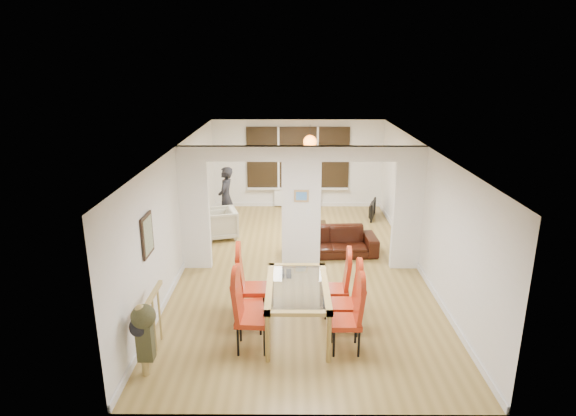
{
  "coord_description": "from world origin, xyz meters",
  "views": [
    {
      "loc": [
        -0.23,
        -9.47,
        4.22
      ],
      "look_at": [
        -0.27,
        0.6,
        1.13
      ],
      "focal_mm": 30.0,
      "sensor_mm": 36.0,
      "label": 1
    }
  ],
  "objects_px": {
    "dining_chair_rb": "(345,300)",
    "dining_chair_rc": "(336,285)",
    "coffee_table": "(307,227)",
    "dining_table": "(297,308)",
    "dining_chair_lc": "(253,284)",
    "dining_chair_la": "(252,314)",
    "person": "(226,198)",
    "dining_chair_ra": "(346,317)",
    "dining_chair_lb": "(251,302)",
    "television": "(370,209)",
    "bottle": "(308,218)",
    "sofa": "(330,241)",
    "armchair": "(220,223)",
    "bowl": "(308,221)"
  },
  "relations": [
    {
      "from": "dining_chair_ra",
      "to": "dining_chair_rb",
      "type": "bearing_deg",
      "value": 84.93
    },
    {
      "from": "dining_chair_la",
      "to": "person",
      "type": "relative_size",
      "value": 0.72
    },
    {
      "from": "dining_chair_lb",
      "to": "dining_chair_ra",
      "type": "height_order",
      "value": "dining_chair_ra"
    },
    {
      "from": "dining_chair_lc",
      "to": "television",
      "type": "xyz_separation_m",
      "value": [
        2.86,
        5.39,
        -0.34
      ]
    },
    {
      "from": "dining_table",
      "to": "armchair",
      "type": "bearing_deg",
      "value": 113.14
    },
    {
      "from": "dining_table",
      "to": "dining_chair_lc",
      "type": "height_order",
      "value": "dining_chair_lc"
    },
    {
      "from": "sofa",
      "to": "dining_chair_la",
      "type": "bearing_deg",
      "value": -115.06
    },
    {
      "from": "dining_chair_la",
      "to": "person",
      "type": "distance_m",
      "value": 5.66
    },
    {
      "from": "coffee_table",
      "to": "dining_table",
      "type": "bearing_deg",
      "value": -93.85
    },
    {
      "from": "dining_table",
      "to": "dining_chair_rc",
      "type": "xyz_separation_m",
      "value": [
        0.66,
        0.56,
        0.14
      ]
    },
    {
      "from": "bottle",
      "to": "coffee_table",
      "type": "bearing_deg",
      "value": 122.53
    },
    {
      "from": "dining_chair_lb",
      "to": "sofa",
      "type": "distance_m",
      "value": 3.59
    },
    {
      "from": "dining_chair_lc",
      "to": "television",
      "type": "bearing_deg",
      "value": 60.03
    },
    {
      "from": "dining_chair_lc",
      "to": "bowl",
      "type": "relative_size",
      "value": 5.68
    },
    {
      "from": "dining_chair_lb",
      "to": "bowl",
      "type": "distance_m",
      "value": 5.0
    },
    {
      "from": "dining_chair_lc",
      "to": "coffee_table",
      "type": "height_order",
      "value": "dining_chair_lc"
    },
    {
      "from": "dining_chair_lc",
      "to": "sofa",
      "type": "bearing_deg",
      "value": 58.76
    },
    {
      "from": "dining_chair_ra",
      "to": "bottle",
      "type": "xyz_separation_m",
      "value": [
        -0.36,
        5.3,
        -0.21
      ]
    },
    {
      "from": "dining_chair_lb",
      "to": "television",
      "type": "distance_m",
      "value": 6.53
    },
    {
      "from": "dining_chair_la",
      "to": "dining_chair_lb",
      "type": "xyz_separation_m",
      "value": [
        -0.06,
        0.54,
        -0.08
      ]
    },
    {
      "from": "dining_chair_lb",
      "to": "bowl",
      "type": "height_order",
      "value": "dining_chair_lb"
    },
    {
      "from": "dining_chair_lc",
      "to": "person",
      "type": "relative_size",
      "value": 0.72
    },
    {
      "from": "dining_chair_lc",
      "to": "bowl",
      "type": "distance_m",
      "value": 4.55
    },
    {
      "from": "dining_chair_rb",
      "to": "person",
      "type": "height_order",
      "value": "person"
    },
    {
      "from": "dining_table",
      "to": "dining_chair_rc",
      "type": "bearing_deg",
      "value": 40.29
    },
    {
      "from": "sofa",
      "to": "dining_table",
      "type": "bearing_deg",
      "value": -107.13
    },
    {
      "from": "dining_chair_la",
      "to": "dining_chair_rb",
      "type": "bearing_deg",
      "value": 22.99
    },
    {
      "from": "dining_table",
      "to": "dining_chair_la",
      "type": "height_order",
      "value": "dining_chair_la"
    },
    {
      "from": "armchair",
      "to": "person",
      "type": "bearing_deg",
      "value": 158.36
    },
    {
      "from": "person",
      "to": "dining_chair_lb",
      "type": "bearing_deg",
      "value": 21.33
    },
    {
      "from": "dining_chair_rc",
      "to": "armchair",
      "type": "height_order",
      "value": "dining_chair_rc"
    },
    {
      "from": "sofa",
      "to": "bottle",
      "type": "height_order",
      "value": "sofa"
    },
    {
      "from": "person",
      "to": "coffee_table",
      "type": "relative_size",
      "value": 1.7
    },
    {
      "from": "coffee_table",
      "to": "bottle",
      "type": "xyz_separation_m",
      "value": [
        0.03,
        -0.04,
        0.24
      ]
    },
    {
      "from": "dining_chair_lc",
      "to": "coffee_table",
      "type": "relative_size",
      "value": 1.23
    },
    {
      "from": "sofa",
      "to": "coffee_table",
      "type": "bearing_deg",
      "value": 103.4
    },
    {
      "from": "dining_chair_rb",
      "to": "dining_chair_rc",
      "type": "xyz_separation_m",
      "value": [
        -0.1,
        0.54,
        -0.01
      ]
    },
    {
      "from": "dining_chair_la",
      "to": "person",
      "type": "bearing_deg",
      "value": 104.87
    },
    {
      "from": "dining_chair_rb",
      "to": "dining_chair_ra",
      "type": "bearing_deg",
      "value": -94.77
    },
    {
      "from": "dining_chair_la",
      "to": "bowl",
      "type": "bearing_deg",
      "value": 82.88
    },
    {
      "from": "dining_table",
      "to": "coffee_table",
      "type": "bearing_deg",
      "value": 86.15
    },
    {
      "from": "dining_chair_rc",
      "to": "bowl",
      "type": "distance_m",
      "value": 4.38
    },
    {
      "from": "bottle",
      "to": "dining_table",
      "type": "bearing_deg",
      "value": -94.2
    },
    {
      "from": "dining_table",
      "to": "dining_chair_rb",
      "type": "relative_size",
      "value": 1.58
    },
    {
      "from": "dining_chair_lc",
      "to": "person",
      "type": "xyz_separation_m",
      "value": [
        -1.03,
        4.55,
        0.23
      ]
    },
    {
      "from": "dining_table",
      "to": "dining_chair_ra",
      "type": "relative_size",
      "value": 1.56
    },
    {
      "from": "sofa",
      "to": "bowl",
      "type": "xyz_separation_m",
      "value": [
        -0.45,
        1.64,
        -0.06
      ]
    },
    {
      "from": "coffee_table",
      "to": "dining_chair_ra",
      "type": "bearing_deg",
      "value": -85.81
    },
    {
      "from": "dining_chair_lc",
      "to": "bottle",
      "type": "relative_size",
      "value": 4.46
    },
    {
      "from": "dining_chair_ra",
      "to": "coffee_table",
      "type": "height_order",
      "value": "dining_chair_ra"
    }
  ]
}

